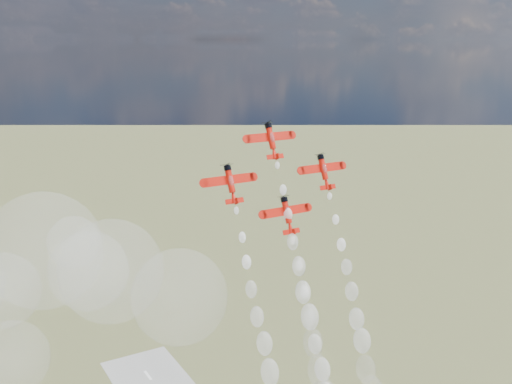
{
  "coord_description": "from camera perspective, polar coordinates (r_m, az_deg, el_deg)",
  "views": [
    {
      "loc": [
        -73.27,
        -90.27,
        138.9
      ],
      "look_at": [
        -9.19,
        21.38,
        106.03
      ],
      "focal_mm": 42.0,
      "sensor_mm": 36.0,
      "label": 1
    }
  ],
  "objects": [
    {
      "name": "plane_left",
      "position": [
        129.14,
        -2.43,
        0.84
      ],
      "size": [
        12.13,
        5.84,
        8.15
      ],
      "rotation": [
        1.15,
        0.0,
        0.0
      ],
      "color": "red",
      "rests_on": "ground"
    },
    {
      "name": "plane_lead",
      "position": [
        136.57,
        1.47,
        4.97
      ],
      "size": [
        12.13,
        5.84,
        8.15
      ],
      "rotation": [
        1.15,
        0.0,
        0.0
      ],
      "color": "red",
      "rests_on": "ground"
    },
    {
      "name": "plane_slot",
      "position": [
        134.23,
        3.0,
        -2.13
      ],
      "size": [
        12.13,
        5.84,
        8.15
      ],
      "rotation": [
        1.15,
        0.0,
        0.0
      ],
      "color": "red",
      "rests_on": "ground"
    },
    {
      "name": "drifted_smoke_cloud",
      "position": [
        125.47,
        -19.01,
        -10.06
      ],
      "size": [
        71.94,
        41.12,
        48.72
      ],
      "color": "white",
      "rests_on": "ground"
    },
    {
      "name": "smoke_trail_lead",
      "position": [
        135.89,
        6.02,
        -16.33
      ],
      "size": [
        5.21,
        27.1,
        55.9
      ],
      "color": "white",
      "rests_on": "plane_lead"
    },
    {
      "name": "plane_right",
      "position": [
        141.94,
        6.47,
        2.0
      ],
      "size": [
        12.13,
        5.84,
        8.15
      ],
      "rotation": [
        1.15,
        0.0,
        0.0
      ],
      "color": "red",
      "rests_on": "ground"
    }
  ]
}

